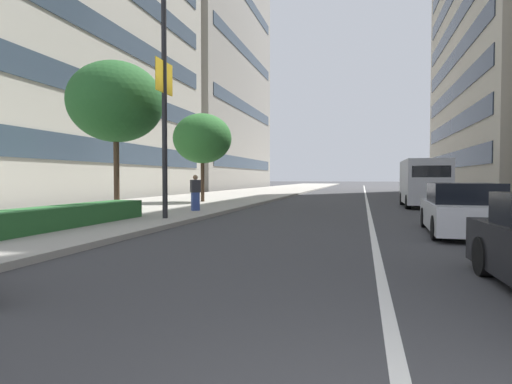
{
  "coord_description": "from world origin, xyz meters",
  "views": [
    {
      "loc": [
        -1.92,
        0.29,
        1.55
      ],
      "look_at": [
        11.52,
        3.68,
        1.09
      ],
      "focal_mm": 29.74,
      "sensor_mm": 36.0,
      "label": 1
    }
  ],
  "objects_px": {
    "delivery_van_ahead": "(424,182)",
    "street_lamp_with_banners": "(173,57)",
    "car_far_down_avenue": "(463,210)",
    "street_tree_far_plaza": "(202,139)",
    "street_tree_by_lamp_post": "(116,102)",
    "pedestrian_on_plaza": "(195,193)"
  },
  "relations": [
    {
      "from": "car_far_down_avenue",
      "to": "street_tree_far_plaza",
      "type": "xyz_separation_m",
      "value": [
        11.1,
        11.95,
        3.25
      ]
    },
    {
      "from": "delivery_van_ahead",
      "to": "car_far_down_avenue",
      "type": "bearing_deg",
      "value": 177.86
    },
    {
      "from": "car_far_down_avenue",
      "to": "street_tree_by_lamp_post",
      "type": "distance_m",
      "value": 12.91
    },
    {
      "from": "car_far_down_avenue",
      "to": "street_lamp_with_banners",
      "type": "bearing_deg",
      "value": 86.88
    },
    {
      "from": "street_lamp_with_banners",
      "to": "delivery_van_ahead",
      "type": "bearing_deg",
      "value": -42.19
    },
    {
      "from": "street_tree_by_lamp_post",
      "to": "delivery_van_ahead",
      "type": "bearing_deg",
      "value": -53.96
    },
    {
      "from": "car_far_down_avenue",
      "to": "street_lamp_with_banners",
      "type": "relative_size",
      "value": 0.47
    },
    {
      "from": "street_tree_by_lamp_post",
      "to": "street_lamp_with_banners",
      "type": "bearing_deg",
      "value": -113.39
    },
    {
      "from": "car_far_down_avenue",
      "to": "street_lamp_with_banners",
      "type": "xyz_separation_m",
      "value": [
        0.9,
        9.03,
        5.07
      ]
    },
    {
      "from": "street_tree_by_lamp_post",
      "to": "street_tree_far_plaza",
      "type": "relative_size",
      "value": 1.14
    },
    {
      "from": "car_far_down_avenue",
      "to": "delivery_van_ahead",
      "type": "bearing_deg",
      "value": 0.03
    },
    {
      "from": "street_tree_by_lamp_post",
      "to": "street_tree_far_plaza",
      "type": "xyz_separation_m",
      "value": [
        8.87,
        -0.16,
        -0.63
      ]
    },
    {
      "from": "street_lamp_with_banners",
      "to": "street_tree_far_plaza",
      "type": "relative_size",
      "value": 1.81
    },
    {
      "from": "delivery_van_ahead",
      "to": "street_lamp_with_banners",
      "type": "xyz_separation_m",
      "value": [
        -10.51,
        9.53,
        4.38
      ]
    },
    {
      "from": "car_far_down_avenue",
      "to": "pedestrian_on_plaza",
      "type": "height_order",
      "value": "pedestrian_on_plaza"
    },
    {
      "from": "delivery_van_ahead",
      "to": "street_lamp_with_banners",
      "type": "relative_size",
      "value": 0.54
    },
    {
      "from": "street_lamp_with_banners",
      "to": "street_tree_by_lamp_post",
      "type": "bearing_deg",
      "value": 66.61
    },
    {
      "from": "street_tree_far_plaza",
      "to": "street_lamp_with_banners",
      "type": "bearing_deg",
      "value": -164.0
    },
    {
      "from": "street_lamp_with_banners",
      "to": "pedestrian_on_plaza",
      "type": "bearing_deg",
      "value": 10.28
    },
    {
      "from": "street_tree_by_lamp_post",
      "to": "pedestrian_on_plaza",
      "type": "height_order",
      "value": "street_tree_by_lamp_post"
    },
    {
      "from": "street_tree_far_plaza",
      "to": "pedestrian_on_plaza",
      "type": "height_order",
      "value": "street_tree_far_plaza"
    },
    {
      "from": "car_far_down_avenue",
      "to": "delivery_van_ahead",
      "type": "xyz_separation_m",
      "value": [
        11.41,
        -0.5,
        0.68
      ]
    }
  ]
}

